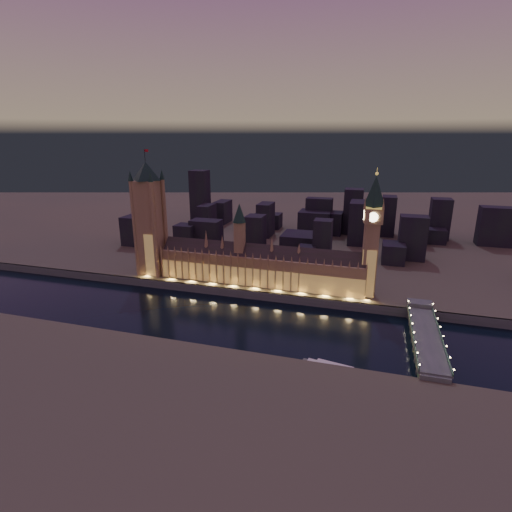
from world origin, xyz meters
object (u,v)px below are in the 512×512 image
(elizabeth_tower, at_px, (372,227))
(river_boat, at_px, (334,369))
(westminster_bridge, at_px, (425,337))
(palace_of_westminster, at_px, (259,266))
(victoria_tower, at_px, (149,214))

(elizabeth_tower, xyz_separation_m, river_boat, (-16.37, -119.93, -69.90))
(westminster_bridge, height_order, river_boat, westminster_bridge)
(elizabeth_tower, bearing_deg, river_boat, -97.78)
(elizabeth_tower, xyz_separation_m, westminster_bridge, (43.63, -65.37, -65.47))
(westminster_bridge, bearing_deg, palace_of_westminster, 155.94)
(victoria_tower, height_order, river_boat, victoria_tower)
(westminster_bridge, distance_m, river_boat, 81.22)
(westminster_bridge, relative_size, river_boat, 2.41)
(palace_of_westminster, bearing_deg, victoria_tower, 179.91)
(palace_of_westminster, distance_m, elizabeth_tower, 111.88)
(westminster_bridge, bearing_deg, victoria_tower, 165.97)
(river_boat, bearing_deg, palace_of_westminster, 125.69)
(palace_of_westminster, xyz_separation_m, elizabeth_tower, (102.39, 0.19, 45.09))
(elizabeth_tower, height_order, river_boat, elizabeth_tower)
(victoria_tower, bearing_deg, westminster_bridge, -14.03)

